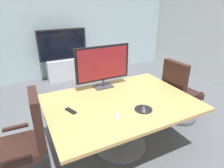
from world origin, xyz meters
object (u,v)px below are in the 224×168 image
at_px(conference_phone, 144,107).
at_px(remote_control, 71,111).
at_px(office_chair_right, 179,96).
at_px(office_chair_left, 25,148).
at_px(conference_table, 120,112).
at_px(wall_display_unit, 64,63).
at_px(tv_monitor, 103,65).

xyz_separation_m(conference_phone, remote_control, (-0.80, 0.36, -0.02)).
bearing_deg(office_chair_right, office_chair_left, 90.51).
bearing_deg(office_chair_left, conference_phone, 80.74).
distance_m(conference_table, wall_display_unit, 2.91).
bearing_deg(office_chair_left, wall_display_unit, 160.76).
bearing_deg(conference_phone, remote_control, 155.86).
bearing_deg(tv_monitor, wall_display_unit, 90.71).
height_order(office_chair_left, office_chair_right, same).
bearing_deg(conference_table, office_chair_right, 6.12).
xyz_separation_m(conference_table, office_chair_right, (1.22, 0.13, -0.11)).
bearing_deg(tv_monitor, remote_control, -143.72).
bearing_deg(conference_phone, tv_monitor, 100.62).
relative_size(conference_table, remote_control, 11.31).
height_order(wall_display_unit, conference_phone, wall_display_unit).
bearing_deg(office_chair_right, remote_control, 89.40).
distance_m(tv_monitor, conference_phone, 0.91).
distance_m(office_chair_left, tv_monitor, 1.47).
relative_size(office_chair_left, conference_phone, 4.95).
xyz_separation_m(office_chair_left, office_chair_right, (2.44, 0.16, 0.00)).
distance_m(conference_table, office_chair_right, 1.23).
bearing_deg(tv_monitor, office_chair_right, -17.57).
bearing_deg(conference_phone, office_chair_right, 22.47).
distance_m(office_chair_right, wall_display_unit, 3.05).
distance_m(conference_table, office_chair_left, 1.23).
bearing_deg(wall_display_unit, conference_phone, -86.70).
xyz_separation_m(office_chair_left, tv_monitor, (1.21, 0.55, 0.63)).
bearing_deg(remote_control, office_chair_left, 165.83).
height_order(conference_table, office_chair_right, office_chair_right).
bearing_deg(office_chair_right, tv_monitor, 69.24).
bearing_deg(remote_control, conference_table, -25.55).
xyz_separation_m(conference_table, office_chair_left, (-1.22, -0.03, -0.11)).
height_order(office_chair_left, wall_display_unit, wall_display_unit).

